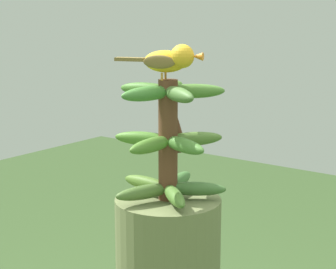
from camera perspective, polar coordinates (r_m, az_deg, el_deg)
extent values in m
cylinder|color=brown|center=(1.33, 0.00, -0.58)|extent=(0.04, 0.04, 0.28)
ellipsoid|color=#4F7429|center=(1.40, -1.89, -4.71)|extent=(0.15, 0.04, 0.03)
ellipsoid|color=#4C6B2F|center=(1.33, -2.26, -5.58)|extent=(0.08, 0.15, 0.03)
ellipsoid|color=#4C772E|center=(1.30, 0.61, -5.94)|extent=(0.13, 0.12, 0.03)
ellipsoid|color=#426D34|center=(1.35, 2.58, -5.25)|extent=(0.14, 0.10, 0.03)
ellipsoid|color=#417334|center=(1.41, 0.96, -4.53)|extent=(0.07, 0.15, 0.03)
ellipsoid|color=#4B7025|center=(1.39, 0.07, -0.07)|extent=(0.11, 0.14, 0.03)
ellipsoid|color=#497F28|center=(1.35, -2.32, -0.40)|extent=(0.15, 0.07, 0.03)
ellipsoid|color=#4C7C2B|center=(1.28, -1.58, -1.02)|extent=(0.03, 0.14, 0.03)
ellipsoid|color=#4B7F34|center=(1.28, 1.46, -1.03)|extent=(0.15, 0.08, 0.03)
ellipsoid|color=#4D712D|center=(1.35, 2.37, -0.43)|extent=(0.11, 0.13, 0.03)
ellipsoid|color=#4C7E29|center=(1.36, 0.54, 4.49)|extent=(0.09, 0.15, 0.03)
ellipsoid|color=#42782A|center=(1.34, -2.03, 4.35)|extent=(0.15, 0.05, 0.03)
ellipsoid|color=#407A32|center=(1.28, -1.89, 3.98)|extent=(0.06, 0.15, 0.03)
ellipsoid|color=#497135|center=(1.26, 0.97, 3.89)|extent=(0.14, 0.10, 0.03)
ellipsoid|color=#4C7E30|center=(1.32, 2.41, 4.21)|extent=(0.13, 0.12, 0.03)
cone|color=brown|center=(1.35, 1.01, 0.74)|extent=(0.04, 0.04, 0.06)
cone|color=#4C2D1E|center=(1.36, 0.67, -0.36)|extent=(0.04, 0.04, 0.06)
cylinder|color=#C68933|center=(1.29, -0.56, 5.60)|extent=(0.01, 0.00, 0.02)
cylinder|color=#C68933|center=(1.31, -0.19, 5.71)|extent=(0.00, 0.01, 0.02)
ellipsoid|color=gold|center=(1.30, -0.37, 7.08)|extent=(0.11, 0.07, 0.05)
ellipsoid|color=brown|center=(1.28, -0.89, 7.02)|extent=(0.07, 0.03, 0.03)
ellipsoid|color=brown|center=(1.32, -0.27, 7.16)|extent=(0.07, 0.03, 0.03)
cube|color=brown|center=(1.32, -3.65, 7.26)|extent=(0.07, 0.04, 0.01)
sphere|color=gold|center=(1.28, 1.48, 7.57)|extent=(0.05, 0.05, 0.05)
sphere|color=black|center=(1.30, 2.02, 7.79)|extent=(0.01, 0.01, 0.01)
cone|color=orange|center=(1.27, 2.86, 7.53)|extent=(0.03, 0.02, 0.02)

